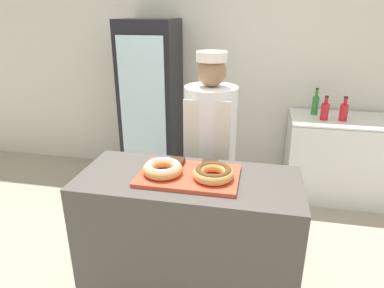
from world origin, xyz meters
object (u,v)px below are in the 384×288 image
donut_chocolate_glaze (213,173)px  chest_freezer (338,158)px  beverage_fridge (152,105)px  bottle_green (315,104)px  donut_light_glaze (163,168)px  brownie_back_left (177,161)px  baker_person (210,153)px  bottle_red_b (344,111)px  brownie_back_right (210,164)px  serving_tray (189,176)px  bottle_red (325,111)px

donut_chocolate_glaze → chest_freezer: bearing=58.6°
beverage_fridge → bottle_green: bearing=3.7°
donut_light_glaze → brownie_back_left: donut_light_glaze is taller
baker_person → bottle_red_b: 1.58m
donut_chocolate_glaze → brownie_back_right: 0.17m
chest_freezer → donut_chocolate_glaze: bearing=-121.4°
donut_chocolate_glaze → bottle_red_b: bearing=58.4°
donut_chocolate_glaze → brownie_back_left: bearing=148.8°
baker_person → bottle_green: baker_person is taller
serving_tray → chest_freezer: 2.21m
brownie_back_right → serving_tray: bearing=-129.8°
chest_freezer → donut_light_glaze: bearing=-128.0°
serving_tray → baker_person: size_ratio=0.37×
brownie_back_left → baker_person: baker_person is taller
beverage_fridge → bottle_red: (1.83, -0.07, 0.05)m
brownie_back_right → beverage_fridge: beverage_fridge is taller
chest_freezer → bottle_red: size_ratio=4.32×
chest_freezer → bottle_red: bearing=-159.8°
donut_light_glaze → bottle_red_b: 2.19m
serving_tray → beverage_fridge: (-0.80, 1.75, -0.05)m
serving_tray → bottle_red_b: (1.21, 1.69, 0.00)m
brownie_back_right → beverage_fridge: bearing=119.3°
beverage_fridge → bottle_red_b: size_ratio=7.50×
brownie_back_left → beverage_fridge: beverage_fridge is taller
beverage_fridge → serving_tray: bearing=-65.3°
donut_chocolate_glaze → beverage_fridge: 2.02m
brownie_back_left → beverage_fridge: (-0.69, 1.62, -0.08)m
serving_tray → brownie_back_right: brownie_back_right is taller
brownie_back_left → bottle_red_b: bottle_red_b is taller
bottle_red → bottle_red_b: 0.18m
brownie_back_right → bottle_red: bearing=59.2°
donut_chocolate_glaze → chest_freezer: donut_chocolate_glaze is taller
brownie_back_left → bottle_green: bottle_green is taller
serving_tray → donut_chocolate_glaze: bearing=-10.8°
bottle_red_b → beverage_fridge: bearing=178.3°
beverage_fridge → bottle_red: beverage_fridge is taller
brownie_back_left → bottle_red: (1.13, 1.55, -0.03)m
baker_person → serving_tray: bearing=-92.9°
serving_tray → bottle_red_b: 2.08m
baker_person → bottle_green: bearing=53.0°
bottle_red_b → bottle_red: bearing=-175.9°
chest_freezer → beverage_fridge: bearing=-179.8°
chest_freezer → bottle_green: size_ratio=3.78×
brownie_back_left → brownie_back_right: size_ratio=1.00×
donut_light_glaze → bottle_red: 2.07m
serving_tray → brownie_back_right: 0.17m
bottle_red_b → bottle_green: (-0.25, 0.17, 0.01)m
brownie_back_right → donut_light_glaze: bearing=-148.8°
donut_light_glaze → bottle_red: bottle_red is taller
beverage_fridge → bottle_green: size_ratio=6.54×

